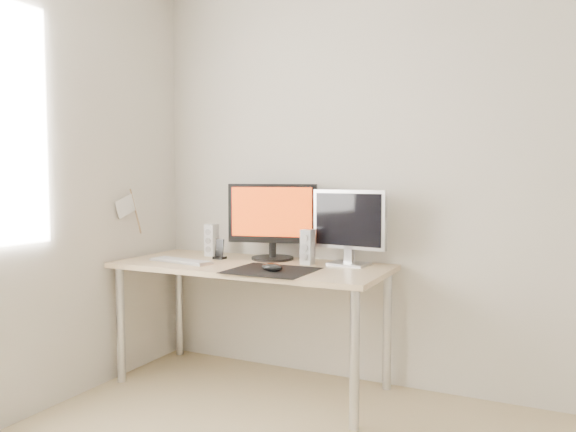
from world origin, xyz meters
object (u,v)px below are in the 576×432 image
(desk, at_px, (251,277))
(speaker_right, at_px, (307,247))
(mouse, at_px, (272,267))
(phone_dock, at_px, (220,253))
(main_monitor, at_px, (272,219))
(second_monitor, at_px, (349,224))
(speaker_left, at_px, (211,240))
(keyboard, at_px, (181,261))

(desk, height_order, speaker_right, speaker_right)
(mouse, bearing_deg, phone_dock, 151.26)
(mouse, height_order, phone_dock, phone_dock)
(main_monitor, xyz_separation_m, phone_dock, (-0.31, -0.11, -0.22))
(mouse, distance_m, second_monitor, 0.54)
(phone_dock, bearing_deg, mouse, -28.74)
(mouse, xyz_separation_m, second_monitor, (0.30, 0.39, 0.22))
(speaker_left, distance_m, phone_dock, 0.16)
(desk, xyz_separation_m, main_monitor, (0.04, 0.20, 0.33))
(speaker_left, height_order, phone_dock, speaker_left)
(second_monitor, distance_m, phone_dock, 0.84)
(speaker_left, bearing_deg, desk, -24.09)
(mouse, height_order, speaker_right, speaker_right)
(speaker_left, xyz_separation_m, speaker_right, (0.70, -0.05, 0.00))
(desk, xyz_separation_m, keyboard, (-0.41, -0.13, 0.09))
(main_monitor, relative_size, speaker_left, 2.67)
(speaker_right, distance_m, keyboard, 0.76)
(keyboard, height_order, phone_dock, phone_dock)
(speaker_left, height_order, keyboard, speaker_left)
(mouse, height_order, desk, mouse)
(phone_dock, bearing_deg, main_monitor, 19.96)
(mouse, distance_m, keyboard, 0.65)
(speaker_left, bearing_deg, keyboard, -93.33)
(mouse, distance_m, speaker_right, 0.34)
(desk, bearing_deg, mouse, -39.51)
(speaker_left, bearing_deg, mouse, -30.55)
(mouse, relative_size, speaker_right, 0.60)
(keyboard, xyz_separation_m, phone_dock, (0.14, 0.21, 0.03))
(desk, distance_m, speaker_left, 0.47)
(keyboard, bearing_deg, main_monitor, 35.87)
(speaker_left, bearing_deg, speaker_right, -4.04)
(mouse, bearing_deg, main_monitor, 117.11)
(second_monitor, bearing_deg, keyboard, -161.07)
(keyboard, bearing_deg, mouse, -6.05)
(mouse, xyz_separation_m, keyboard, (-0.65, 0.07, -0.02))
(phone_dock, bearing_deg, second_monitor, 7.96)
(speaker_right, bearing_deg, keyboard, -160.38)
(main_monitor, bearing_deg, speaker_left, -177.33)
(desk, bearing_deg, keyboard, -162.56)
(mouse, height_order, speaker_left, speaker_left)
(second_monitor, bearing_deg, speaker_right, -163.25)
(desk, height_order, second_monitor, second_monitor)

